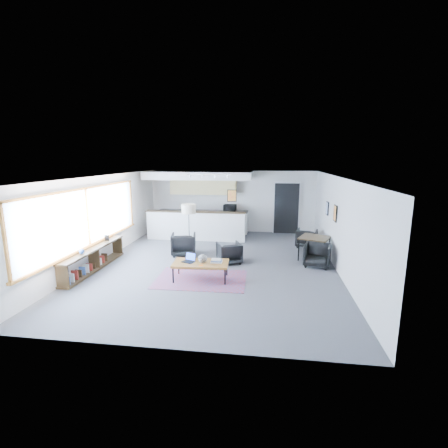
# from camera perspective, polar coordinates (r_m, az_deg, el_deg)

# --- Properties ---
(room) EXTENTS (7.02, 9.02, 2.62)m
(room) POSITION_cam_1_polar(r_m,az_deg,el_deg) (9.50, -1.63, 0.49)
(room) COLOR #4D4D50
(room) RESTS_ON ground
(window) EXTENTS (0.10, 5.95, 1.66)m
(window) POSITION_cam_1_polar(r_m,az_deg,el_deg) (9.82, -22.90, 0.86)
(window) COLOR #8CBFFF
(window) RESTS_ON room
(console) EXTENTS (0.35, 3.00, 0.80)m
(console) POSITION_cam_1_polar(r_m,az_deg,el_deg) (9.87, -22.01, -5.77)
(console) COLOR #332312
(console) RESTS_ON floor
(kitchenette) EXTENTS (4.20, 1.96, 2.60)m
(kitchenette) POSITION_cam_1_polar(r_m,az_deg,el_deg) (13.30, -4.13, 3.98)
(kitchenette) COLOR white
(kitchenette) RESTS_ON floor
(doorway) EXTENTS (1.10, 0.12, 2.15)m
(doorway) POSITION_cam_1_polar(r_m,az_deg,el_deg) (13.79, 10.91, 2.80)
(doorway) COLOR black
(doorway) RESTS_ON room
(track_light) EXTENTS (1.60, 0.07, 0.15)m
(track_light) POSITION_cam_1_polar(r_m,az_deg,el_deg) (11.61, -2.78, 8.60)
(track_light) COLOR silver
(track_light) RESTS_ON room
(wall_art_lower) EXTENTS (0.03, 0.38, 0.48)m
(wall_art_lower) POSITION_cam_1_polar(r_m,az_deg,el_deg) (9.92, 18.96, 1.80)
(wall_art_lower) COLOR black
(wall_art_lower) RESTS_ON room
(wall_art_upper) EXTENTS (0.03, 0.34, 0.44)m
(wall_art_upper) POSITION_cam_1_polar(r_m,az_deg,el_deg) (11.19, 17.70, 2.66)
(wall_art_upper) COLOR black
(wall_art_upper) RESTS_ON room
(kilim_rug) EXTENTS (2.38, 1.65, 0.01)m
(kilim_rug) POSITION_cam_1_polar(r_m,az_deg,el_deg) (8.63, -4.07, -9.64)
(kilim_rug) COLOR #673750
(kilim_rug) RESTS_ON floor
(coffee_table) EXTENTS (1.47, 0.85, 0.47)m
(coffee_table) POSITION_cam_1_polar(r_m,az_deg,el_deg) (8.49, -4.11, -6.96)
(coffee_table) COLOR brown
(coffee_table) RESTS_ON floor
(laptop) EXTENTS (0.38, 0.35, 0.22)m
(laptop) POSITION_cam_1_polar(r_m,az_deg,el_deg) (8.55, -6.08, -6.15)
(laptop) COLOR black
(laptop) RESTS_ON coffee_table
(ceramic_pot) EXTENTS (0.23, 0.23, 0.23)m
(ceramic_pot) POSITION_cam_1_polar(r_m,az_deg,el_deg) (8.41, -3.79, -6.06)
(ceramic_pot) COLOR gray
(ceramic_pot) RESTS_ON coffee_table
(book_stack) EXTENTS (0.30, 0.24, 0.09)m
(book_stack) POSITION_cam_1_polar(r_m,az_deg,el_deg) (8.44, -1.34, -6.48)
(book_stack) COLOR silver
(book_stack) RESTS_ON coffee_table
(coaster) EXTENTS (0.13, 0.13, 0.01)m
(coaster) POSITION_cam_1_polar(r_m,az_deg,el_deg) (8.23, -4.06, -7.28)
(coaster) COLOR #E5590C
(coaster) RESTS_ON coffee_table
(armchair_left) EXTENTS (0.89, 0.85, 0.78)m
(armchair_left) POSITION_cam_1_polar(r_m,az_deg,el_deg) (10.67, -7.12, -3.37)
(armchair_left) COLOR black
(armchair_left) RESTS_ON floor
(armchair_right) EXTENTS (0.85, 0.83, 0.69)m
(armchair_right) POSITION_cam_1_polar(r_m,az_deg,el_deg) (9.82, 0.92, -4.89)
(armchair_right) COLOR black
(armchair_right) RESTS_ON floor
(floor_lamp) EXTENTS (0.57, 0.57, 1.64)m
(floor_lamp) POSITION_cam_1_polar(r_m,az_deg,el_deg) (10.73, -6.23, 2.36)
(floor_lamp) COLOR black
(floor_lamp) RESTS_ON floor
(dining_table) EXTENTS (1.11, 1.11, 0.72)m
(dining_table) POSITION_cam_1_polar(r_m,az_deg,el_deg) (10.44, 15.67, -2.55)
(dining_table) COLOR #332312
(dining_table) RESTS_ON floor
(dining_chair_near) EXTENTS (0.74, 0.71, 0.63)m
(dining_chair_near) POSITION_cam_1_polar(r_m,az_deg,el_deg) (9.89, 16.07, -5.39)
(dining_chair_near) COLOR black
(dining_chair_near) RESTS_ON floor
(dining_chair_far) EXTENTS (0.70, 0.68, 0.60)m
(dining_chair_far) POSITION_cam_1_polar(r_m,az_deg,el_deg) (11.90, 14.31, -2.53)
(dining_chair_far) COLOR black
(dining_chair_far) RESTS_ON floor
(microwave) EXTENTS (0.53, 0.33, 0.34)m
(microwave) POSITION_cam_1_polar(r_m,az_deg,el_deg) (13.59, 1.04, 2.99)
(microwave) COLOR black
(microwave) RESTS_ON kitchenette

